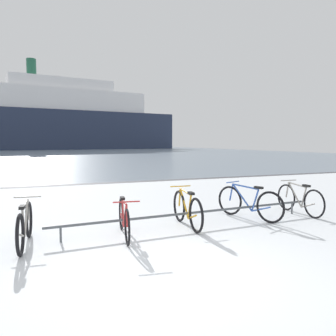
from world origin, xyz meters
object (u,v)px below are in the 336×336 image
Objects in this scene: bicycle_4 at (299,199)px; ferry_ship at (66,121)px; bicycle_0 at (25,225)px; bicycle_2 at (187,209)px; bicycle_3 at (249,203)px; bicycle_1 at (124,218)px.

ferry_ship is (0.87, 73.81, 6.22)m from bicycle_4.
bicycle_2 is (3.07, 0.13, 0.01)m from bicycle_0.
bicycle_3 is (1.61, 0.13, 0.01)m from bicycle_2.
bicycle_2 is at bearing -178.40° from bicycle_4.
bicycle_0 reaches higher than bicycle_1.
bicycle_4 is at bearing 3.93° from bicycle_1.
bicycle_3 is at bearing -91.79° from ferry_ship.
bicycle_2 is 0.03× the size of ferry_ship.
bicycle_4 is (1.43, -0.04, -0.01)m from bicycle_3.
bicycle_3 reaches higher than bicycle_0.
bicycle_0 is at bearing -177.64° from bicycle_2.
ferry_ship is (2.31, 73.77, 6.21)m from bicycle_3.
bicycle_3 reaches higher than bicycle_4.
bicycle_4 reaches higher than bicycle_1.
bicycle_2 is at bearing -93.04° from ferry_ship.
bicycle_4 is at bearing -90.68° from ferry_ship.
bicycle_2 reaches higher than bicycle_1.
bicycle_2 is at bearing 2.36° from bicycle_0.
bicycle_1 is 74.56m from ferry_ship.
ferry_ship reaches higher than bicycle_4.
ferry_ship is at bearing 85.90° from bicycle_1.
ferry_ship is at bearing 84.61° from bicycle_0.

